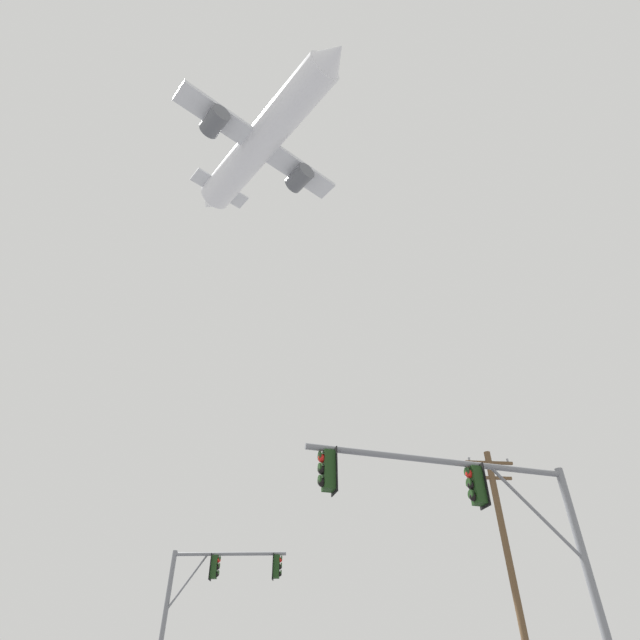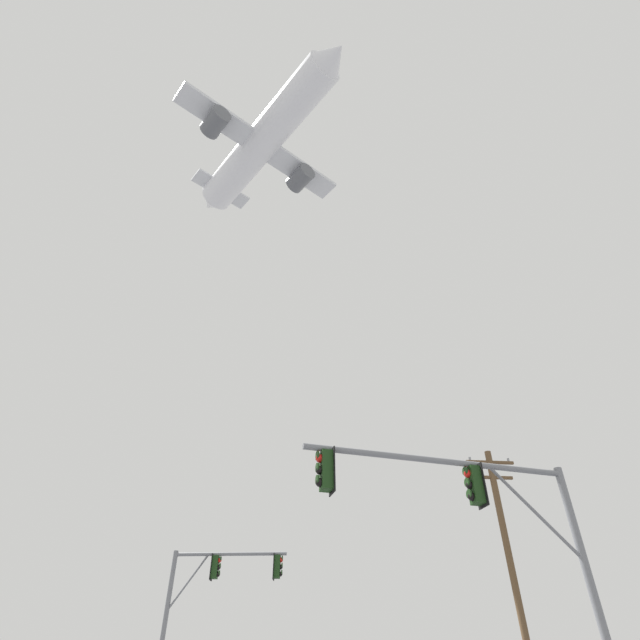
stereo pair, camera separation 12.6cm
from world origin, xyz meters
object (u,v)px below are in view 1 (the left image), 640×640
(utility_pole, at_px, (511,570))
(signal_pole_far, at_px, (207,594))
(signal_pole_near, at_px, (489,522))
(airplane, at_px, (264,139))

(utility_pole, bearing_deg, signal_pole_far, 167.92)
(signal_pole_near, bearing_deg, signal_pole_far, 122.17)
(signal_pole_near, xyz_separation_m, utility_pole, (4.57, 9.65, 0.77))
(signal_pole_far, bearing_deg, utility_pole, -12.08)
(signal_pole_near, bearing_deg, utility_pole, 64.67)
(signal_pole_far, height_order, utility_pole, utility_pole)
(signal_pole_near, bearing_deg, airplane, 114.96)
(signal_pole_near, distance_m, signal_pole_far, 14.51)
(signal_pole_near, distance_m, airplane, 44.16)
(signal_pole_far, bearing_deg, airplane, 93.22)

